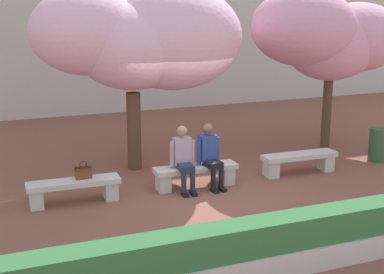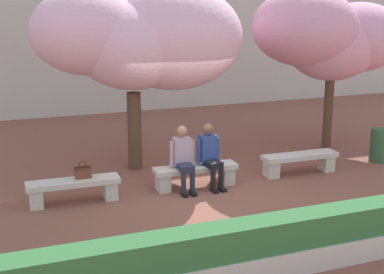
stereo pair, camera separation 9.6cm
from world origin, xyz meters
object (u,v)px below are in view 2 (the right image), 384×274
at_px(person_seated_left, 183,156).
at_px(cherry_tree_secondary, 329,36).
at_px(cherry_tree_main, 143,39).
at_px(trash_bin, 380,145).
at_px(stone_bench_near_west, 196,173).
at_px(stone_bench_west_end, 74,187).
at_px(stone_bench_center, 300,160).
at_px(handbag, 83,172).
at_px(person_seated_right, 210,153).

xyz_separation_m(person_seated_left, cherry_tree_secondary, (4.50, 1.76, 2.14)).
distance_m(cherry_tree_main, trash_bin, 6.02).
distance_m(stone_bench_near_west, cherry_tree_secondary, 5.21).
bearing_deg(stone_bench_west_end, trash_bin, 1.17).
xyz_separation_m(stone_bench_west_end, stone_bench_center, (4.88, 0.00, 0.00)).
xyz_separation_m(stone_bench_center, person_seated_left, (-2.72, -0.05, 0.40)).
distance_m(stone_bench_center, trash_bin, 2.27).
height_order(stone_bench_center, person_seated_left, person_seated_left).
relative_size(handbag, trash_bin, 0.43).
distance_m(stone_bench_west_end, trash_bin, 7.14).
height_order(stone_bench_near_west, handbag, handbag).
xyz_separation_m(person_seated_right, cherry_tree_main, (-0.84, 1.74, 2.18)).
xyz_separation_m(stone_bench_near_west, trash_bin, (4.70, 0.15, 0.09)).
relative_size(stone_bench_center, trash_bin, 2.20).
bearing_deg(trash_bin, person_seated_right, -177.42).
bearing_deg(person_seated_left, trash_bin, 2.29).
bearing_deg(person_seated_right, cherry_tree_secondary, 24.13).
relative_size(stone_bench_center, person_seated_left, 1.33).
relative_size(stone_bench_west_end, person_seated_left, 1.33).
relative_size(stone_bench_center, cherry_tree_secondary, 0.43).
bearing_deg(person_seated_left, stone_bench_center, 1.12).
relative_size(stone_bench_center, person_seated_right, 1.33).
distance_m(stone_bench_near_west, trash_bin, 4.70).
bearing_deg(stone_bench_near_west, handbag, 179.28).
xyz_separation_m(stone_bench_west_end, person_seated_left, (2.15, -0.05, 0.40)).
bearing_deg(stone_bench_west_end, handbag, 8.18).
relative_size(stone_bench_near_west, cherry_tree_secondary, 0.43).
bearing_deg(cherry_tree_secondary, stone_bench_center, -136.16).
distance_m(person_seated_left, trash_bin, 5.00).
height_order(person_seated_left, cherry_tree_main, cherry_tree_main).
height_order(person_seated_left, trash_bin, person_seated_left).
height_order(stone_bench_near_west, trash_bin, trash_bin).
distance_m(stone_bench_west_end, stone_bench_center, 4.88).
relative_size(stone_bench_near_west, cherry_tree_main, 0.37).
distance_m(stone_bench_center, handbag, 4.69).
bearing_deg(stone_bench_west_end, stone_bench_center, 0.00).
bearing_deg(trash_bin, handbag, -179.03).
height_order(handbag, cherry_tree_secondary, cherry_tree_secondary).
bearing_deg(cherry_tree_main, person_seated_right, -64.15).
bearing_deg(trash_bin, stone_bench_near_west, -178.23).
relative_size(stone_bench_west_end, stone_bench_near_west, 1.00).
distance_m(person_seated_left, person_seated_right, 0.57).
xyz_separation_m(stone_bench_center, trash_bin, (2.26, 0.15, 0.09)).
relative_size(stone_bench_west_end, stone_bench_center, 1.00).
bearing_deg(handbag, person_seated_left, -2.38).
bearing_deg(person_seated_left, person_seated_right, 0.02).
bearing_deg(stone_bench_center, stone_bench_near_west, 180.00).
relative_size(stone_bench_center, handbag, 5.07).
height_order(stone_bench_near_west, cherry_tree_secondary, cherry_tree_secondary).
bearing_deg(stone_bench_center, handbag, 179.66).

